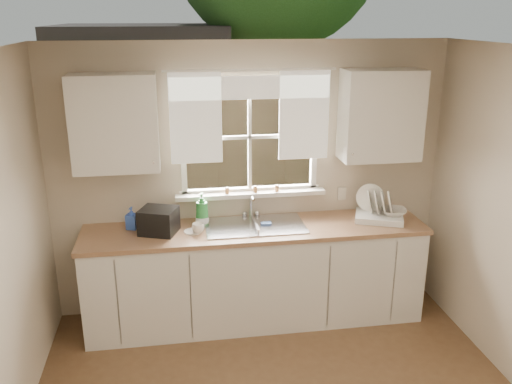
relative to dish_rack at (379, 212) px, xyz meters
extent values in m
cube|color=beige|center=(-1.14, 0.30, -0.41)|extent=(3.60, 0.02, 1.15)
cube|color=beige|center=(-1.14, 0.30, 1.34)|extent=(3.60, 0.02, 0.35)
cube|color=beige|center=(-2.34, 0.30, 0.67)|extent=(1.20, 0.02, 1.00)
cube|color=beige|center=(0.06, 0.30, 0.67)|extent=(1.20, 0.02, 1.00)
cube|color=silver|center=(-1.14, -1.70, 1.52)|extent=(3.60, 4.00, 0.02)
cube|color=white|center=(-1.14, 0.32, 0.17)|extent=(1.30, 0.06, 0.05)
cube|color=white|center=(-1.14, 0.32, 1.17)|extent=(1.30, 0.06, 0.05)
cube|color=white|center=(-1.74, 0.32, 0.67)|extent=(0.05, 0.06, 1.05)
cube|color=white|center=(-0.54, 0.32, 0.67)|extent=(0.05, 0.06, 1.05)
cube|color=white|center=(-1.14, 0.32, 0.67)|extent=(0.03, 0.04, 1.00)
cube|color=white|center=(-1.14, 0.32, 0.67)|extent=(1.20, 0.04, 0.03)
cube|color=white|center=(-1.14, 0.26, 0.15)|extent=(1.38, 0.14, 0.04)
cylinder|color=white|center=(-1.14, 0.24, 1.27)|extent=(1.50, 0.02, 0.02)
cube|color=white|center=(-1.62, 0.25, 0.87)|extent=(0.45, 0.02, 0.80)
cube|color=white|center=(-0.66, 0.25, 0.87)|extent=(0.45, 0.02, 0.80)
cube|color=white|center=(-1.14, 0.25, 1.12)|extent=(1.40, 0.02, 0.20)
cube|color=silver|center=(-1.14, -0.02, -0.55)|extent=(3.00, 0.62, 0.87)
cube|color=#966D4B|center=(-1.14, -0.02, -0.09)|extent=(3.04, 0.65, 0.04)
cube|color=silver|center=(-2.29, 0.13, 0.87)|extent=(0.70, 0.33, 0.80)
cube|color=silver|center=(0.01, 0.13, 0.87)|extent=(0.70, 0.33, 0.80)
cube|color=beige|center=(-0.26, 0.29, 0.10)|extent=(0.08, 0.01, 0.12)
cylinder|color=brown|center=(-0.90, 0.24, 0.20)|extent=(0.04, 0.04, 0.06)
cylinder|color=brown|center=(-1.36, 0.24, 0.20)|extent=(0.04, 0.04, 0.06)
cylinder|color=brown|center=(-1.10, 0.24, 0.20)|extent=(0.04, 0.04, 0.06)
cube|color=#335421|center=(-1.14, 5.30, -1.00)|extent=(20.00, 10.00, 0.02)
cube|color=#8F714F|center=(-1.14, 3.30, -0.08)|extent=(8.00, 0.10, 1.80)
cube|color=maroon|center=(-2.34, 6.80, 0.12)|extent=(3.00, 3.00, 2.20)
cube|color=black|center=(-2.34, 6.80, 1.37)|extent=(3.20, 3.20, 0.30)
cylinder|color=#423021|center=(0.26, 6.30, 0.62)|extent=(0.36, 0.36, 3.20)
cube|color=#B7B7BC|center=(-1.14, 0.01, -0.15)|extent=(0.84, 0.46, 0.18)
cube|color=#B7B7BC|center=(-1.14, 0.01, -0.07)|extent=(0.88, 0.50, 0.01)
cube|color=#B7B7BC|center=(-1.14, 0.01, -0.09)|extent=(0.02, 0.41, 0.14)
cylinder|color=silver|center=(-1.14, 0.26, 0.04)|extent=(0.03, 0.03, 0.22)
cylinder|color=silver|center=(-1.14, 0.18, 0.15)|extent=(0.02, 0.18, 0.02)
sphere|color=silver|center=(-1.20, 0.26, -0.04)|extent=(0.05, 0.05, 0.05)
sphere|color=silver|center=(-1.08, 0.26, -0.04)|extent=(0.05, 0.05, 0.05)
cube|color=white|center=(0.00, -0.01, -0.05)|extent=(0.51, 0.45, 0.06)
cylinder|color=white|center=(-0.05, 0.11, 0.10)|extent=(0.27, 0.16, 0.25)
cylinder|color=white|center=(-0.08, 0.02, 0.09)|extent=(0.14, 0.23, 0.22)
cylinder|color=white|center=(-0.02, 0.00, 0.09)|extent=(0.14, 0.23, 0.22)
cylinder|color=white|center=(0.03, -0.02, 0.09)|extent=(0.14, 0.23, 0.22)
cylinder|color=white|center=(0.09, -0.04, 0.09)|extent=(0.14, 0.23, 0.22)
imported|color=silver|center=(0.12, -0.05, 0.01)|extent=(0.29, 0.29, 0.06)
imported|color=green|center=(-1.60, 0.10, 0.08)|extent=(0.15, 0.16, 0.30)
imported|color=blue|center=(-2.22, 0.13, 0.03)|extent=(0.11, 0.12, 0.20)
imported|color=beige|center=(-1.60, 0.10, 0.00)|extent=(0.16, 0.16, 0.16)
cylinder|color=white|center=(-1.70, -0.04, -0.07)|extent=(0.15, 0.15, 0.01)
imported|color=silver|center=(-1.65, -0.06, -0.03)|extent=(0.12, 0.12, 0.08)
cube|color=black|center=(-1.98, 0.00, 0.04)|extent=(0.37, 0.35, 0.22)
camera|label=1|loc=(-1.83, -4.41, 1.73)|focal=38.00mm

